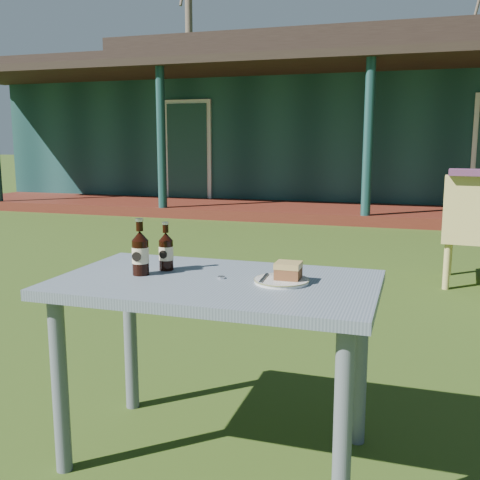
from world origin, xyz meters
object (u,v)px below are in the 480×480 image
(cola_bottle_near, at_px, (166,251))
(cola_bottle_far, at_px, (140,252))
(plate, at_px, (282,281))
(cake_slice, at_px, (288,270))
(cafe_table, at_px, (216,305))

(cola_bottle_near, bearing_deg, cola_bottle_far, -119.38)
(plate, xyz_separation_m, cola_bottle_near, (-0.49, 0.06, 0.07))
(cake_slice, relative_size, cola_bottle_far, 0.42)
(cola_bottle_near, relative_size, cola_bottle_far, 0.89)
(plate, relative_size, cake_slice, 2.22)
(cola_bottle_near, bearing_deg, cake_slice, -5.71)
(cake_slice, xyz_separation_m, cola_bottle_far, (-0.57, -0.05, 0.04))
(cola_bottle_far, bearing_deg, cafe_table, 3.17)
(cafe_table, bearing_deg, cola_bottle_far, -176.83)
(cola_bottle_far, bearing_deg, plate, 4.23)
(cafe_table, bearing_deg, cola_bottle_near, 160.11)
(cake_slice, bearing_deg, cola_bottle_far, -174.60)
(plate, bearing_deg, cola_bottle_far, -175.77)
(cafe_table, relative_size, cola_bottle_near, 6.15)
(cafe_table, relative_size, cake_slice, 13.04)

